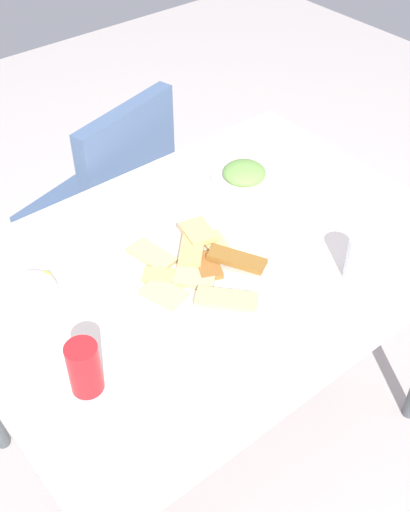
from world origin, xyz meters
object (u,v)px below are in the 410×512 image
(dining_chair, at_px, (110,202))
(drinking_glass, at_px, (361,259))
(paper_napkin, at_px, (142,219))
(fork, at_px, (145,221))
(dining_table, at_px, (211,280))
(soda_can, at_px, (84,368))
(salad_plate_greens, at_px, (244,174))
(pide_platter, at_px, (195,272))
(salad_plate_rice, at_px, (28,294))
(spoon, at_px, (138,214))

(dining_chair, relative_size, drinking_glass, 7.62)
(paper_napkin, bearing_deg, fork, -90.00)
(dining_table, xyz_separation_m, soda_can, (-0.44, -0.14, 0.14))
(salad_plate_greens, relative_size, drinking_glass, 1.64)
(pide_platter, distance_m, paper_napkin, 0.26)
(salad_plate_rice, height_order, drinking_glass, drinking_glass)
(salad_plate_greens, bearing_deg, fork, 176.83)
(salad_plate_greens, bearing_deg, paper_napkin, 173.74)
(dining_table, bearing_deg, fork, 103.00)
(drinking_glass, xyz_separation_m, paper_napkin, (-0.27, 0.51, -0.06))
(salad_plate_greens, relative_size, spoon, 0.99)
(pide_platter, relative_size, soda_can, 3.05)
(pide_platter, bearing_deg, salad_plate_greens, 32.21)
(salad_plate_greens, height_order, salad_plate_rice, salad_plate_rice)
(pide_platter, relative_size, salad_plate_rice, 1.85)
(dining_chair, distance_m, drinking_glass, 1.00)
(pide_platter, xyz_separation_m, soda_can, (-0.37, -0.12, 0.05))
(dining_table, bearing_deg, soda_can, -161.91)
(dining_chair, relative_size, soda_can, 7.27)
(paper_napkin, bearing_deg, salad_plate_rice, -167.25)
(dining_chair, distance_m, salad_plate_greens, 0.57)
(salad_plate_rice, bearing_deg, spoon, 15.36)
(dining_chair, height_order, drinking_glass, dining_chair)
(salad_plate_rice, height_order, soda_can, soda_can)
(spoon, bearing_deg, pide_platter, -86.56)
(dining_table, relative_size, salad_plate_greens, 6.42)
(salad_plate_rice, height_order, spoon, salad_plate_rice)
(dining_chair, bearing_deg, salad_plate_rice, -135.19)
(paper_napkin, bearing_deg, soda_can, -136.22)
(dining_table, distance_m, soda_can, 0.49)
(drinking_glass, height_order, fork, drinking_glass)
(salad_plate_greens, height_order, paper_napkin, salad_plate_greens)
(salad_plate_greens, relative_size, paper_napkin, 1.23)
(fork, bearing_deg, soda_can, -134.59)
(salad_plate_greens, xyz_separation_m, soda_can, (-0.72, -0.34, 0.04))
(dining_chair, distance_m, pide_platter, 0.76)
(dining_table, height_order, soda_can, soda_can)
(dining_table, relative_size, salad_plate_rice, 6.09)
(dining_chair, bearing_deg, drinking_glass, -82.12)
(dining_table, distance_m, dining_chair, 0.69)
(pide_platter, bearing_deg, dining_chair, 76.33)
(salad_plate_rice, xyz_separation_m, fork, (0.37, 0.07, -0.02))
(salad_plate_rice, relative_size, fork, 1.16)
(dining_table, bearing_deg, salad_plate_rice, 160.67)
(paper_napkin, height_order, spoon, spoon)
(dining_chair, height_order, salad_plate_greens, dining_chair)
(pide_platter, relative_size, fork, 2.15)
(drinking_glass, bearing_deg, spoon, 117.36)
(salad_plate_greens, bearing_deg, drinking_glass, -97.16)
(dining_table, height_order, pide_platter, pide_platter)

